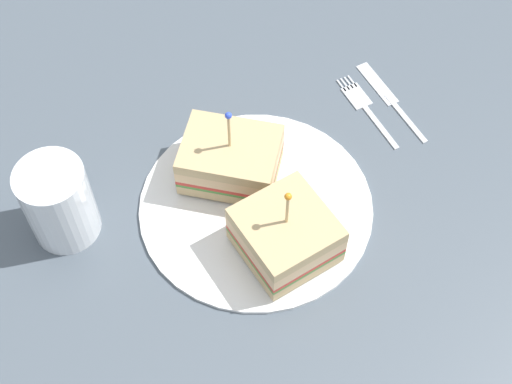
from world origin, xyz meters
TOP-DOWN VIEW (x-y plane):
  - ground_plane at (0.00, 0.00)cm, footprint 114.98×114.98cm
  - plate at (0.00, 0.00)cm, footprint 24.44×24.44cm
  - sandwich_half_front at (0.10, 6.10)cm, footprint 9.03×9.19cm
  - sandwich_half_back at (0.55, -4.61)cm, footprint 12.44×12.18cm
  - drink_glass at (18.19, -7.02)cm, footprint 6.82×6.82cm
  - fork at (-17.48, -6.55)cm, footprint 2.26×11.78cm
  - knife at (-20.69, -6.09)cm, footprint 1.54×13.35cm

SIDE VIEW (x-z plane):
  - ground_plane at x=0.00cm, z-range -2.00..0.00cm
  - fork at x=-17.48cm, z-range 0.00..0.35cm
  - knife at x=-20.69cm, z-range 0.00..0.35cm
  - plate at x=0.00cm, z-range 0.00..0.83cm
  - sandwich_half_back at x=0.55cm, z-range -1.67..8.22cm
  - sandwich_half_front at x=0.10cm, z-range -1.43..8.26cm
  - drink_glass at x=18.19cm, z-range -0.61..8.60cm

